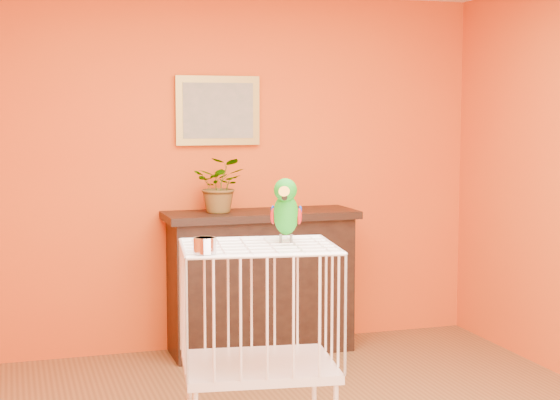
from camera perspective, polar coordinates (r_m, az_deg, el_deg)
name	(u,v)px	position (r m, az deg, el deg)	size (l,w,h in m)	color
room_shell	(325,145)	(4.13, 3.02, 3.68)	(4.50, 4.50, 4.50)	#D55114
console_cabinet	(260,281)	(6.24, -1.31, -5.44)	(1.39, 0.50, 1.03)	black
potted_plant	(221,191)	(6.06, -3.94, 0.58)	(0.35, 0.39, 0.31)	#26722D
framed_picture	(218,111)	(6.26, -4.15, 5.95)	(0.62, 0.04, 0.50)	#A98F3C
birdcage	(259,355)	(4.19, -1.41, -10.25)	(0.79, 0.65, 1.11)	white
feed_cup	(205,245)	(3.83, -5.02, -3.02)	(0.10, 0.10, 0.07)	silver
parrot	(286,210)	(4.14, 0.40, -0.65)	(0.18, 0.28, 0.32)	#59544C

